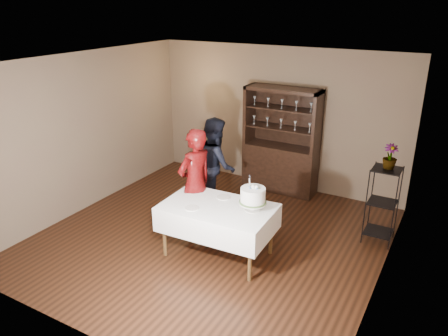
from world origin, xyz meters
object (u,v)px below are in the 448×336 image
(potted_plant, at_px, (390,157))
(man, at_px, (215,165))
(china_hutch, at_px, (281,157))
(cake_table, at_px, (218,218))
(woman, at_px, (195,184))
(cake, at_px, (253,197))
(plant_etagere, at_px, (382,202))

(potted_plant, bearing_deg, man, -173.34)
(china_hutch, bearing_deg, cake_table, -87.12)
(cake_table, bearing_deg, woman, 150.90)
(cake, relative_size, potted_plant, 1.44)
(plant_etagere, xyz_separation_m, cake_table, (-1.95, -1.56, -0.05))
(china_hutch, relative_size, man, 1.20)
(china_hutch, xyz_separation_m, potted_plant, (2.09, -1.02, 0.71))
(china_hutch, xyz_separation_m, cake, (0.61, -2.49, 0.33))
(man, height_order, cake, man)
(man, bearing_deg, cake, -173.05)
(cake, bearing_deg, man, 137.85)
(plant_etagere, xyz_separation_m, man, (-2.73, -0.29, 0.18))
(plant_etagere, height_order, potted_plant, potted_plant)
(china_hutch, distance_m, man, 1.50)
(cake_table, relative_size, cake, 3.05)
(china_hutch, bearing_deg, potted_plant, -26.07)
(cake_table, height_order, potted_plant, potted_plant)
(potted_plant, bearing_deg, china_hutch, 153.93)
(man, relative_size, cake, 3.17)
(china_hutch, distance_m, woman, 2.34)
(potted_plant, bearing_deg, cake_table, -140.98)
(china_hutch, distance_m, cake, 2.58)
(plant_etagere, relative_size, woman, 0.69)
(man, distance_m, cake, 1.72)
(china_hutch, height_order, potted_plant, china_hutch)
(plant_etagere, bearing_deg, cake_table, -141.34)
(plant_etagere, bearing_deg, man, -173.91)
(plant_etagere, distance_m, cake_table, 2.50)
(cake, bearing_deg, cake_table, -165.90)
(woman, distance_m, potted_plant, 2.89)
(woman, bearing_deg, potted_plant, 131.85)
(plant_etagere, height_order, man, man)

